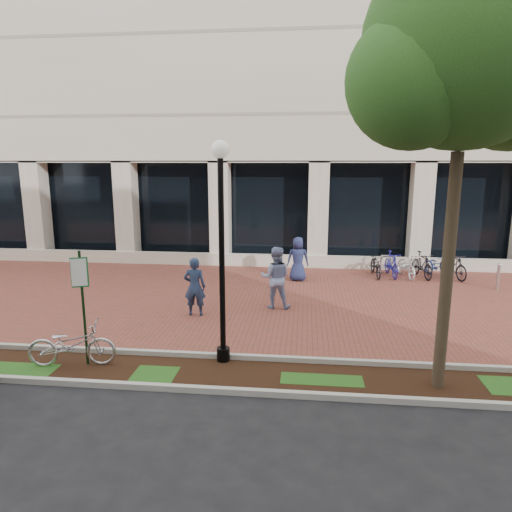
# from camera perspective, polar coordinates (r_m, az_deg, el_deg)

# --- Properties ---
(ground) EXTENTS (120.00, 120.00, 0.00)m
(ground) POSITION_cam_1_polar(r_m,az_deg,el_deg) (14.32, -0.06, -5.34)
(ground) COLOR black
(ground) RESTS_ON ground
(brick_plaza) EXTENTS (40.00, 9.00, 0.01)m
(brick_plaza) POSITION_cam_1_polar(r_m,az_deg,el_deg) (14.31, -0.06, -5.32)
(brick_plaza) COLOR brown
(brick_plaza) RESTS_ON ground
(planting_strip) EXTENTS (40.00, 1.50, 0.01)m
(planting_strip) POSITION_cam_1_polar(r_m,az_deg,el_deg) (9.47, -3.65, -14.59)
(planting_strip) COLOR black
(planting_strip) RESTS_ON ground
(curb_plaza_side) EXTENTS (40.00, 0.12, 0.12)m
(curb_plaza_side) POSITION_cam_1_polar(r_m,az_deg,el_deg) (10.11, -2.92, -12.45)
(curb_plaza_side) COLOR #A3A49B
(curb_plaza_side) RESTS_ON ground
(curb_street_side) EXTENTS (40.00, 0.12, 0.12)m
(curb_street_side) POSITION_cam_1_polar(r_m,az_deg,el_deg) (8.78, -4.53, -16.41)
(curb_street_side) COLOR #A3A49B
(curb_street_side) RESTS_ON ground
(near_office_building) EXTENTS (40.00, 12.12, 16.00)m
(near_office_building) POSITION_cam_1_polar(r_m,az_deg,el_deg) (24.82, 2.85, 25.33)
(near_office_building) COLOR beige
(near_office_building) RESTS_ON ground
(parking_sign) EXTENTS (0.34, 0.07, 2.45)m
(parking_sign) POSITION_cam_1_polar(r_m,az_deg,el_deg) (9.98, -20.91, -4.42)
(parking_sign) COLOR #143819
(parking_sign) RESTS_ON ground
(lamppost) EXTENTS (0.36, 0.36, 4.61)m
(lamppost) POSITION_cam_1_polar(r_m,az_deg,el_deg) (9.30, -4.33, 1.78)
(lamppost) COLOR black
(lamppost) RESTS_ON ground
(street_tree) EXTENTS (4.13, 3.44, 7.81)m
(street_tree) POSITION_cam_1_polar(r_m,az_deg,el_deg) (8.90, 25.06, 21.47)
(street_tree) COLOR #443726
(street_tree) RESTS_ON ground
(locked_bicycle) EXTENTS (1.88, 0.93, 0.95)m
(locked_bicycle) POSITION_cam_1_polar(r_m,az_deg,el_deg) (10.38, -22.03, -10.20)
(locked_bicycle) COLOR #BBBBBF
(locked_bicycle) RESTS_ON ground
(pedestrian_left) EXTENTS (0.62, 0.43, 1.65)m
(pedestrian_left) POSITION_cam_1_polar(r_m,az_deg,el_deg) (12.68, -7.67, -3.83)
(pedestrian_left) COLOR navy
(pedestrian_left) RESTS_ON ground
(pedestrian_mid) EXTENTS (0.89, 0.69, 1.82)m
(pedestrian_mid) POSITION_cam_1_polar(r_m,az_deg,el_deg) (13.22, 2.47, -2.72)
(pedestrian_mid) COLOR #7D8DBB
(pedestrian_mid) RESTS_ON ground
(pedestrian_right) EXTENTS (0.81, 0.56, 1.59)m
(pedestrian_right) POSITION_cam_1_polar(r_m,az_deg,el_deg) (16.32, 5.26, -0.37)
(pedestrian_right) COLOR #1F264E
(pedestrian_right) RESTS_ON ground
(bollard) EXTENTS (0.12, 0.12, 0.91)m
(bollard) POSITION_cam_1_polar(r_m,az_deg,el_deg) (17.16, 28.02, -2.26)
(bollard) COLOR silver
(bollard) RESTS_ON ground
(bike_rack_cluster) EXTENTS (3.55, 1.73, 0.95)m
(bike_rack_cluster) POSITION_cam_1_polar(r_m,az_deg,el_deg) (17.76, 19.10, -1.13)
(bike_rack_cluster) COLOR black
(bike_rack_cluster) RESTS_ON ground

